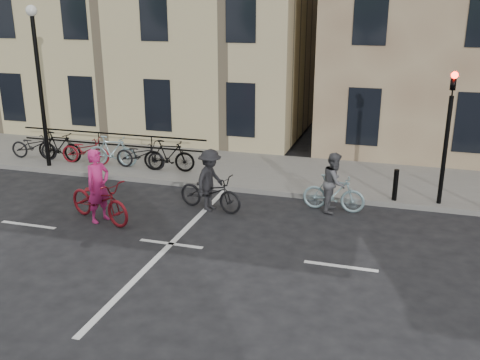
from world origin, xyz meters
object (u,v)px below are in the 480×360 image
(lamp_post, at_px, (38,67))
(cyclist_pink, at_px, (99,197))
(traffic_light, at_px, (449,122))
(cyclist_grey, at_px, (334,188))
(cyclist_dark, at_px, (210,186))

(lamp_post, height_order, cyclist_pink, lamp_post)
(traffic_light, bearing_deg, lamp_post, 179.73)
(traffic_light, relative_size, lamp_post, 0.74)
(cyclist_grey, distance_m, cyclist_dark, 3.39)
(traffic_light, xyz_separation_m, cyclist_dark, (-6.07, -1.92, -1.78))
(traffic_light, xyz_separation_m, lamp_post, (-12.70, 0.06, 1.04))
(traffic_light, distance_m, lamp_post, 12.74)
(cyclist_grey, bearing_deg, lamp_post, 86.55)
(traffic_light, distance_m, cyclist_pink, 9.43)
(traffic_light, bearing_deg, cyclist_dark, -162.42)
(lamp_post, relative_size, cyclist_grey, 3.06)
(lamp_post, bearing_deg, cyclist_pink, -40.89)
(cyclist_grey, xyz_separation_m, cyclist_dark, (-3.27, -0.89, 0.01))
(traffic_light, xyz_separation_m, cyclist_pink, (-8.56, -3.53, -1.78))
(lamp_post, xyz_separation_m, cyclist_grey, (9.90, -1.09, -2.82))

